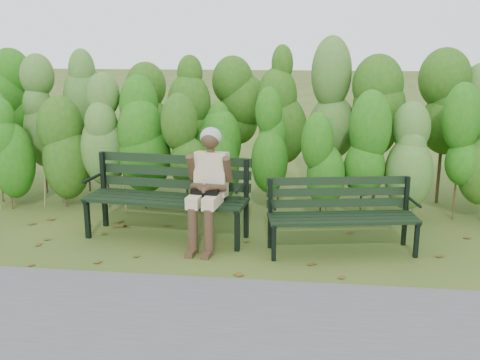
# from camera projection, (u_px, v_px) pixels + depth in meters

# --- Properties ---
(ground) EXTENTS (80.00, 80.00, 0.00)m
(ground) POSITION_uv_depth(u_px,v_px,m) (236.00, 247.00, 6.78)
(ground) COLOR #324B1A
(footpath) EXTENTS (60.00, 2.50, 0.01)m
(footpath) POSITION_uv_depth(u_px,v_px,m) (202.00, 341.00, 4.66)
(footpath) COLOR #474749
(footpath) RESTS_ON ground
(hedge_band) EXTENTS (11.04, 1.67, 2.42)m
(hedge_band) POSITION_uv_depth(u_px,v_px,m) (253.00, 122.00, 8.27)
(hedge_band) COLOR #47381E
(hedge_band) RESTS_ON ground
(leaf_litter) EXTENTS (5.58, 2.21, 0.01)m
(leaf_litter) POSITION_uv_depth(u_px,v_px,m) (200.00, 246.00, 6.81)
(leaf_litter) COLOR #563E17
(leaf_litter) RESTS_ON ground
(bench_left) EXTENTS (2.09, 0.88, 1.01)m
(bench_left) POSITION_uv_depth(u_px,v_px,m) (169.00, 190.00, 7.06)
(bench_left) COLOR black
(bench_left) RESTS_ON ground
(bench_right) EXTENTS (1.79, 0.86, 0.86)m
(bench_right) POSITION_uv_depth(u_px,v_px,m) (341.00, 209.00, 6.58)
(bench_right) COLOR black
(bench_right) RESTS_ON ground
(seated_woman) EXTENTS (0.57, 0.83, 1.42)m
(seated_woman) POSITION_uv_depth(u_px,v_px,m) (208.00, 180.00, 6.69)
(seated_woman) COLOR beige
(seated_woman) RESTS_ON ground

